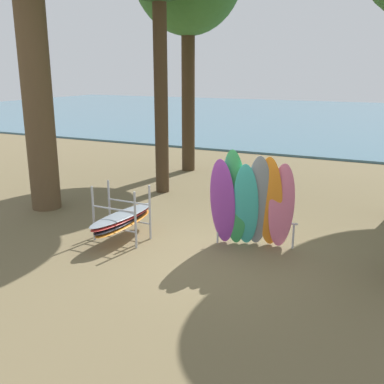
# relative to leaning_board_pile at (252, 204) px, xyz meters

# --- Properties ---
(ground_plane) EXTENTS (80.00, 80.00, 0.00)m
(ground_plane) POSITION_rel_leaning_board_pile_xyz_m (-0.42, -0.74, -1.03)
(ground_plane) COLOR brown
(lake_water) EXTENTS (80.00, 36.00, 0.10)m
(lake_water) POSITION_rel_leaning_board_pile_xyz_m (-0.42, 28.83, -0.98)
(lake_water) COLOR #477084
(lake_water) RESTS_ON ground
(leaning_board_pile) EXTENTS (1.84, 1.21, 2.23)m
(leaning_board_pile) POSITION_rel_leaning_board_pile_xyz_m (0.00, 0.00, 0.00)
(leaning_board_pile) COLOR purple
(leaning_board_pile) RESTS_ON ground
(board_storage_rack) EXTENTS (1.15, 2.13, 1.25)m
(board_storage_rack) POSITION_rel_leaning_board_pile_xyz_m (-2.78, -0.64, -0.53)
(board_storage_rack) COLOR #9EA0A5
(board_storage_rack) RESTS_ON ground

